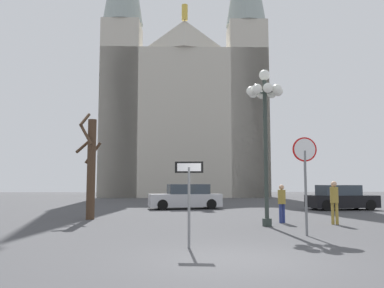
% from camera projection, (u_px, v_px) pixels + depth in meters
% --- Properties ---
extents(ground_plane, '(120.00, 120.00, 0.00)m').
position_uv_depth(ground_plane, '(235.00, 260.00, 8.53)').
color(ground_plane, '#424244').
extents(cathedral, '(19.27, 13.02, 36.17)m').
position_uv_depth(cathedral, '(184.00, 105.00, 48.33)').
color(cathedral, '#BCB5A5').
rests_on(cathedral, ground).
extents(stop_sign, '(0.79, 0.08, 3.12)m').
position_uv_depth(stop_sign, '(305.00, 166.00, 12.58)').
color(stop_sign, slate).
rests_on(stop_sign, ground).
extents(one_way_arrow_sign, '(0.74, 0.12, 2.21)m').
position_uv_depth(one_way_arrow_sign, '(189.00, 190.00, 10.16)').
color(one_way_arrow_sign, slate).
rests_on(one_way_arrow_sign, ground).
extents(street_lamp, '(1.47, 1.47, 6.14)m').
position_uv_depth(street_lamp, '(265.00, 108.00, 15.53)').
color(street_lamp, '#2D3833').
rests_on(street_lamp, ground).
extents(bare_tree, '(1.12, 1.34, 4.96)m').
position_uv_depth(bare_tree, '(91.00, 166.00, 18.13)').
color(bare_tree, '#473323').
rests_on(bare_tree, ground).
extents(parked_car_near_black, '(4.22, 2.11, 1.51)m').
position_uv_depth(parked_car_near_black, '(341.00, 198.00, 24.17)').
color(parked_car_near_black, black).
rests_on(parked_car_near_black, ground).
extents(parked_car_far_silver, '(4.73, 2.44, 1.56)m').
position_uv_depth(parked_car_far_silver, '(186.00, 197.00, 25.02)').
color(parked_car_far_silver, '#B7B7BC').
rests_on(parked_car_far_silver, ground).
extents(pedestrian_walking, '(0.32, 0.32, 1.58)m').
position_uv_depth(pedestrian_walking, '(282.00, 200.00, 16.38)').
color(pedestrian_walking, navy).
rests_on(pedestrian_walking, ground).
extents(pedestrian_standing, '(0.32, 0.32, 1.72)m').
position_uv_depth(pedestrian_standing, '(334.00, 198.00, 15.78)').
color(pedestrian_standing, olive).
rests_on(pedestrian_standing, ground).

